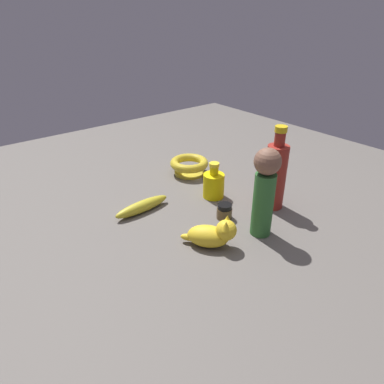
{
  "coord_description": "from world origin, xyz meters",
  "views": [
    {
      "loc": [
        0.59,
        0.73,
        0.56
      ],
      "look_at": [
        0.0,
        0.0,
        0.06
      ],
      "focal_mm": 32.4,
      "sensor_mm": 36.0,
      "label": 1
    }
  ],
  "objects_px": {
    "person_figure_adult": "(265,189)",
    "nail_polish_jar": "(224,211)",
    "bottle_tall": "(275,175)",
    "bowl": "(189,165)",
    "bottle_short": "(214,184)",
    "banana": "(142,206)",
    "cat_figurine": "(213,234)"
  },
  "relations": [
    {
      "from": "person_figure_adult",
      "to": "nail_polish_jar",
      "type": "bearing_deg",
      "value": -78.48
    },
    {
      "from": "bottle_tall",
      "to": "nail_polish_jar",
      "type": "xyz_separation_m",
      "value": [
        0.17,
        -0.04,
        -0.09
      ]
    },
    {
      "from": "nail_polish_jar",
      "to": "bowl",
      "type": "bearing_deg",
      "value": -110.09
    },
    {
      "from": "bottle_short",
      "to": "banana",
      "type": "bearing_deg",
      "value": -15.55
    },
    {
      "from": "bowl",
      "to": "person_figure_adult",
      "type": "bearing_deg",
      "value": 78.23
    },
    {
      "from": "bottle_short",
      "to": "person_figure_adult",
      "type": "xyz_separation_m",
      "value": [
        0.04,
        0.24,
        0.09
      ]
    },
    {
      "from": "bottle_tall",
      "to": "person_figure_adult",
      "type": "xyz_separation_m",
      "value": [
        0.14,
        0.08,
        0.03
      ]
    },
    {
      "from": "banana",
      "to": "bowl",
      "type": "bearing_deg",
      "value": 20.94
    },
    {
      "from": "person_figure_adult",
      "to": "cat_figurine",
      "type": "bearing_deg",
      "value": -15.07
    },
    {
      "from": "bottle_short",
      "to": "cat_figurine",
      "type": "bearing_deg",
      "value": 47.73
    },
    {
      "from": "nail_polish_jar",
      "to": "person_figure_adult",
      "type": "xyz_separation_m",
      "value": [
        -0.02,
        0.12,
        0.12
      ]
    },
    {
      "from": "banana",
      "to": "bowl",
      "type": "distance_m",
      "value": 0.32
    },
    {
      "from": "bottle_tall",
      "to": "bottle_short",
      "type": "distance_m",
      "value": 0.21
    },
    {
      "from": "banana",
      "to": "nail_polish_jar",
      "type": "height_order",
      "value": "nail_polish_jar"
    },
    {
      "from": "cat_figurine",
      "to": "nail_polish_jar",
      "type": "bearing_deg",
      "value": -145.7
    },
    {
      "from": "nail_polish_jar",
      "to": "banana",
      "type": "bearing_deg",
      "value": -47.26
    },
    {
      "from": "bottle_tall",
      "to": "cat_figurine",
      "type": "bearing_deg",
      "value": 7.49
    },
    {
      "from": "nail_polish_jar",
      "to": "person_figure_adult",
      "type": "distance_m",
      "value": 0.17
    },
    {
      "from": "bottle_tall",
      "to": "cat_figurine",
      "type": "height_order",
      "value": "bottle_tall"
    },
    {
      "from": "cat_figurine",
      "to": "nail_polish_jar",
      "type": "distance_m",
      "value": 0.15
    },
    {
      "from": "bowl",
      "to": "person_figure_adult",
      "type": "relative_size",
      "value": 0.57
    },
    {
      "from": "bowl",
      "to": "nail_polish_jar",
      "type": "height_order",
      "value": "bowl"
    },
    {
      "from": "bottle_tall",
      "to": "nail_polish_jar",
      "type": "relative_size",
      "value": 5.66
    },
    {
      "from": "bottle_tall",
      "to": "person_figure_adult",
      "type": "distance_m",
      "value": 0.17
    },
    {
      "from": "bottle_tall",
      "to": "bottle_short",
      "type": "relative_size",
      "value": 2.16
    },
    {
      "from": "banana",
      "to": "bottle_tall",
      "type": "distance_m",
      "value": 0.42
    },
    {
      "from": "banana",
      "to": "bottle_tall",
      "type": "height_order",
      "value": "bottle_tall"
    },
    {
      "from": "banana",
      "to": "bottle_short",
      "type": "xyz_separation_m",
      "value": [
        -0.24,
        0.07,
        0.03
      ]
    },
    {
      "from": "bottle_tall",
      "to": "bowl",
      "type": "relative_size",
      "value": 1.83
    },
    {
      "from": "person_figure_adult",
      "to": "bottle_short",
      "type": "bearing_deg",
      "value": -99.39
    },
    {
      "from": "bowl",
      "to": "nail_polish_jar",
      "type": "distance_m",
      "value": 0.34
    },
    {
      "from": "banana",
      "to": "person_figure_adult",
      "type": "xyz_separation_m",
      "value": [
        -0.2,
        0.31,
        0.12
      ]
    }
  ]
}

